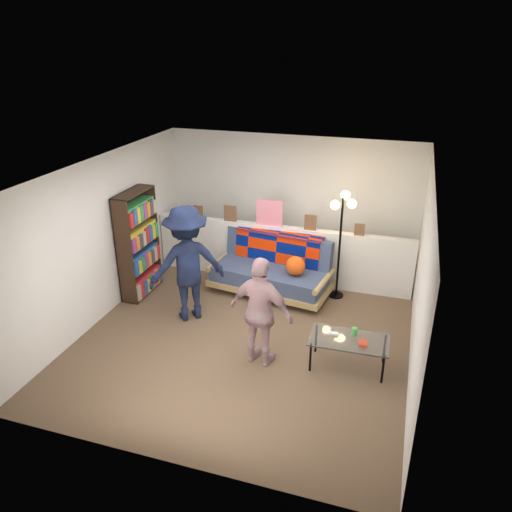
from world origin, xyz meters
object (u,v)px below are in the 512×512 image
(person_right, at_px, (261,312))
(futon_sofa, at_px, (272,270))
(coffee_table, at_px, (349,341))
(person_left, at_px, (187,264))
(floor_lamp, at_px, (342,224))
(bookshelf, at_px, (138,247))

(person_right, bearing_deg, futon_sofa, -67.20)
(coffee_table, xyz_separation_m, person_right, (-1.11, -0.23, 0.35))
(coffee_table, xyz_separation_m, person_left, (-2.48, 0.55, 0.49))
(futon_sofa, distance_m, person_left, 1.59)
(floor_lamp, bearing_deg, person_right, -107.44)
(futon_sofa, bearing_deg, bookshelf, -162.06)
(bookshelf, height_order, floor_lamp, floor_lamp)
(person_left, bearing_deg, coffee_table, 128.14)
(person_left, bearing_deg, futon_sofa, -169.66)
(floor_lamp, bearing_deg, bookshelf, -164.72)
(person_right, bearing_deg, bookshelf, -15.92)
(futon_sofa, relative_size, floor_lamp, 1.17)
(person_left, distance_m, person_right, 1.59)
(futon_sofa, relative_size, person_left, 1.17)
(bookshelf, relative_size, floor_lamp, 0.98)
(bookshelf, height_order, person_left, person_left)
(bookshelf, bearing_deg, floor_lamp, 15.28)
(bookshelf, xyz_separation_m, coffee_table, (3.57, -1.04, -0.42))
(coffee_table, relative_size, person_left, 0.58)
(bookshelf, relative_size, person_left, 0.99)
(futon_sofa, xyz_separation_m, bookshelf, (-2.07, -0.67, 0.42))
(futon_sofa, bearing_deg, coffee_table, -48.70)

